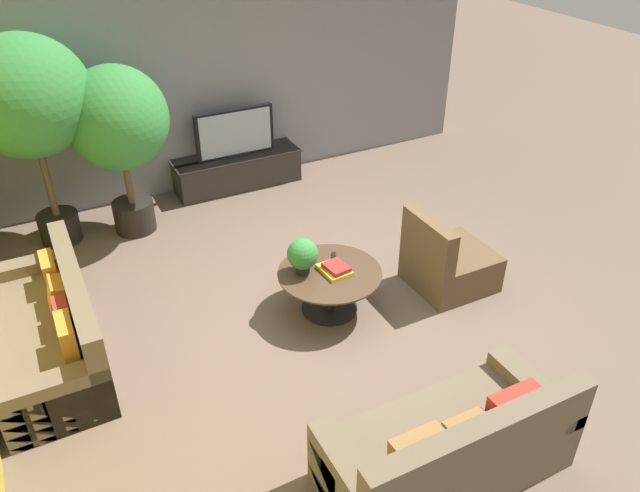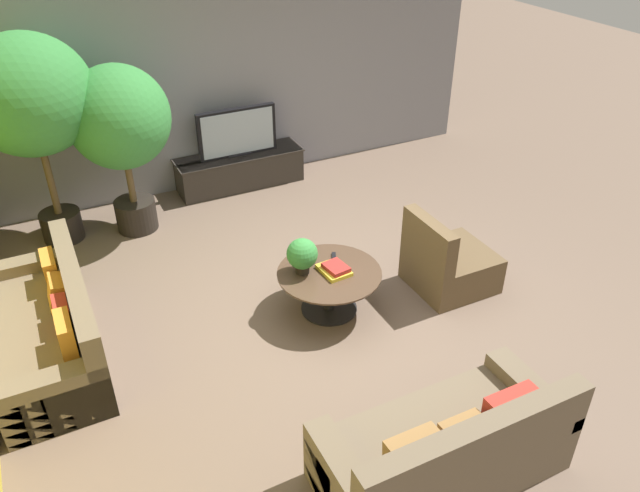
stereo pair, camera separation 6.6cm
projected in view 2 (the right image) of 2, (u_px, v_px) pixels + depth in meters
name	position (u px, v px, depth m)	size (l,w,h in m)	color
ground_plane	(337.00, 303.00, 6.37)	(24.00, 24.00, 0.00)	brown
back_wall_stone	(221.00, 72.00, 8.03)	(7.40, 0.12, 3.00)	gray
media_console	(240.00, 169.00, 8.48)	(1.73, 0.50, 0.46)	#2D2823
television	(237.00, 132.00, 8.19)	(1.06, 0.13, 0.64)	black
coffee_table	(329.00, 283.00, 6.12)	(1.02, 1.02, 0.45)	black
couch_by_wall	(50.00, 331.00, 5.56)	(0.84, 1.99, 0.84)	brown
couch_near_entry	(445.00, 450.00, 4.45)	(1.80, 0.84, 0.84)	brown
armchair_wicker	(447.00, 264.00, 6.48)	(0.80, 0.76, 0.86)	brown
potted_palm_tall	(30.00, 100.00, 6.52)	(1.36, 1.36, 2.40)	black
potted_palm_corner	(120.00, 123.00, 6.91)	(1.14, 1.14, 2.00)	black
potted_plant_tabletop	(302.00, 255.00, 5.93)	(0.30, 0.30, 0.36)	black
book_stack	(335.00, 269.00, 6.02)	(0.27, 0.33, 0.08)	gold
remote_black	(334.00, 257.00, 6.25)	(0.04, 0.16, 0.02)	black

